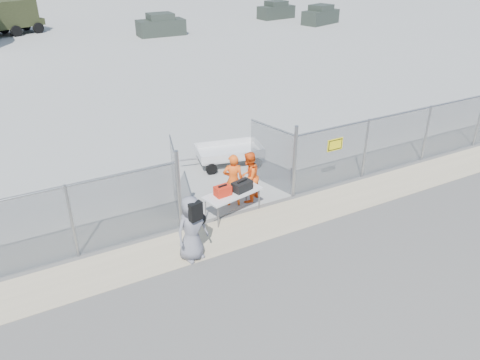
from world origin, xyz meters
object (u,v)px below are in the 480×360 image
security_worker_right (249,177)px  utility_trailer (229,155)px  visitor (192,228)px  security_worker_left (233,180)px  folding_table (233,203)px

security_worker_right → utility_trailer: (0.71, 2.78, -0.47)m
security_worker_right → visitor: size_ratio=0.91×
visitor → utility_trailer: bearing=40.4°
security_worker_right → visitor: visitor is taller
security_worker_left → visitor: 3.01m
security_worker_left → utility_trailer: size_ratio=0.56×
folding_table → visitor: (-1.97, -1.46, 0.54)m
security_worker_left → visitor: visitor is taller
folding_table → utility_trailer: (1.57, 3.31, -0.01)m
folding_table → utility_trailer: size_ratio=0.58×
security_worker_left → visitor: size_ratio=0.95×
security_worker_right → visitor: 3.46m
security_worker_left → utility_trailer: (1.28, 2.78, -0.50)m
visitor → utility_trailer: size_ratio=0.59×
visitor → security_worker_right: bearing=22.1°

